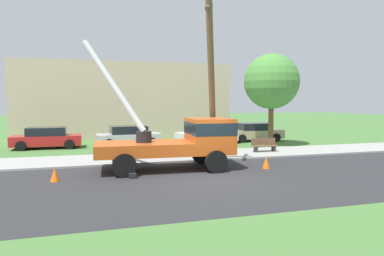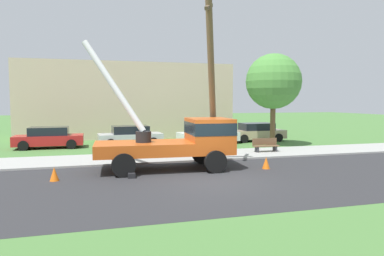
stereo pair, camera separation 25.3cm
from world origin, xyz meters
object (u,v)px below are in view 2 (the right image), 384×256
Objects in this scene: traffic_cone_behind at (54,174)px; utility_truck at (182,139)px; parked_sedan_silver at (130,136)px; parked_sedan_tan at (256,132)px; leaning_utility_pole at (211,76)px; traffic_cone_curbside at (204,157)px; traffic_cone_ahead at (266,163)px; parked_sedan_white at (208,134)px; roadside_tree_near at (273,82)px; park_bench at (266,146)px; parked_sedan_red at (49,138)px.

utility_truck is at bearing 10.89° from traffic_cone_behind.
parked_sedan_silver is at bearing 68.66° from traffic_cone_behind.
utility_truck is 12.75m from parked_sedan_tan.
utility_truck is 3.58m from leaning_utility_pole.
traffic_cone_curbside is 8.32m from parked_sedan_silver.
parked_sedan_tan is at bearing 66.33° from traffic_cone_ahead.
traffic_cone_ahead and traffic_cone_behind have the same top height.
traffic_cone_curbside is 7.82m from parked_sedan_white.
traffic_cone_curbside is (-2.27, 2.46, 0.00)m from traffic_cone_ahead.
traffic_cone_ahead is (2.06, -1.92, -4.13)m from leaning_utility_pole.
traffic_cone_ahead is 0.09× the size of roadside_tree_near.
traffic_cone_behind is (-5.48, -1.05, -1.13)m from utility_truck.
parked_sedan_white reaches higher than park_bench.
parked_sedan_silver reaches higher than traffic_cone_ahead.
traffic_cone_ahead is (3.79, -1.01, -1.13)m from utility_truck.
traffic_cone_ahead is 1.00× the size of traffic_cone_behind.
park_bench is (-2.36, -6.10, -0.25)m from parked_sedan_tan.
parked_sedan_silver and parked_sedan_tan have the same top height.
traffic_cone_ahead is 0.13× the size of parked_sedan_red.
parked_sedan_red is 11.03m from parked_sedan_white.
roadside_tree_near reaches higher than parked_sedan_white.
park_bench is 5.55m from roadside_tree_near.
parked_sedan_silver is (-3.20, 8.29, -3.69)m from leaning_utility_pole.
roadside_tree_near is at bearing -28.75° from parked_sedan_white.
leaning_utility_pole reaches higher than roadside_tree_near.
parked_sedan_white is (5.63, -0.40, 0.00)m from parked_sedan_silver.
leaning_utility_pole is 9.62m from parked_sedan_silver.
leaning_utility_pole reaches higher than parked_sedan_red.
parked_sedan_silver is (-1.47, 9.20, -0.70)m from utility_truck.
traffic_cone_behind is at bearing -160.31° from traffic_cone_curbside.
utility_truck is 9.76m from parked_sedan_white.
parked_sedan_red is at bearing 136.23° from traffic_cone_curbside.
parked_sedan_red is 14.25m from park_bench.
leaning_utility_pole is 5.00m from traffic_cone_ahead.
parked_sedan_white is 1.03× the size of parked_sedan_tan.
utility_truck is 5.69m from traffic_cone_behind.
leaning_utility_pole is 1.33× the size of roadside_tree_near.
utility_truck is 7.03m from park_bench.
roadside_tree_near is (15.07, -2.90, 3.79)m from parked_sedan_red.
parked_sedan_white is (2.64, 7.35, 0.43)m from traffic_cone_curbside.
utility_truck reaches higher than parked_sedan_tan.
leaning_utility_pole is at bearing -127.77° from parked_sedan_tan.
parked_sedan_white is 0.70× the size of roadside_tree_near.
traffic_cone_behind is at bearing -150.87° from roadside_tree_near.
traffic_cone_behind is (-7.21, -1.97, -4.13)m from leaning_utility_pole.
parked_sedan_red is (-10.65, 10.48, 0.43)m from traffic_cone_ahead.
parked_sedan_silver is at bearing 175.98° from parked_sedan_white.
leaning_utility_pole reaches higher than utility_truck.
utility_truck is 1.49× the size of parked_sedan_white.
park_bench reaches higher than traffic_cone_behind.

